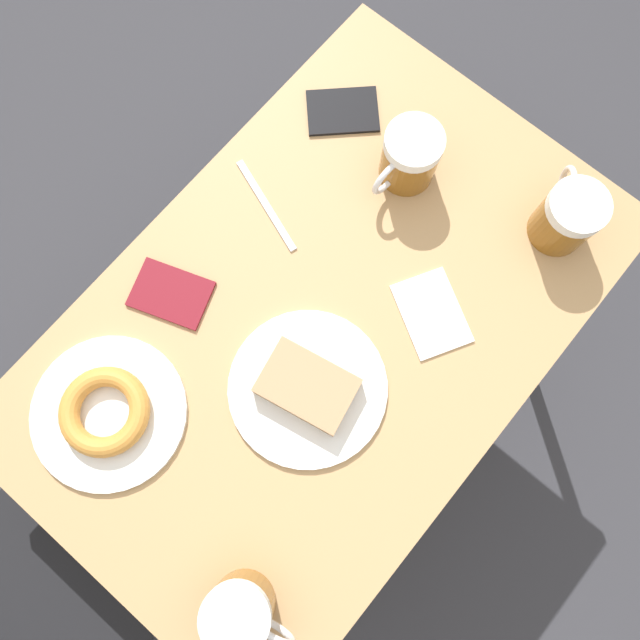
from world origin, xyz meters
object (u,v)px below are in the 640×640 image
at_px(plate_with_cake, 308,387).
at_px(fork, 266,205).
at_px(beer_mug_left, 567,216).
at_px(passport_near_edge, 171,294).
at_px(beer_mug_center, 241,612).
at_px(napkin_folded, 432,313).
at_px(plate_with_donut, 107,412).
at_px(passport_far_edge, 343,111).
at_px(beer_mug_right, 409,157).

relative_size(plate_with_cake, fork, 1.40).
bearing_deg(plate_with_cake, beer_mug_left, -106.89).
bearing_deg(passport_near_edge, beer_mug_center, 146.11).
relative_size(beer_mug_center, passport_near_edge, 0.92).
xyz_separation_m(napkin_folded, passport_near_edge, (0.35, 0.25, 0.00)).
distance_m(plate_with_donut, passport_near_edge, 0.21).
bearing_deg(beer_mug_center, beer_mug_left, -90.59).
xyz_separation_m(fork, passport_far_edge, (0.01, -0.22, 0.00)).
xyz_separation_m(plate_with_donut, passport_near_edge, (0.06, -0.21, -0.01)).
relative_size(napkin_folded, passport_far_edge, 1.08).
xyz_separation_m(plate_with_donut, napkin_folded, (-0.29, -0.46, -0.01)).
xyz_separation_m(plate_with_cake, fork, (0.26, -0.19, -0.01)).
bearing_deg(beer_mug_center, beer_mug_right, -70.17).
bearing_deg(beer_mug_left, napkin_folded, 74.64).
relative_size(plate_with_cake, beer_mug_right, 1.85).
bearing_deg(plate_with_donut, beer_mug_left, -116.89).
xyz_separation_m(beer_mug_center, passport_near_edge, (0.41, -0.28, -0.05)).
distance_m(beer_mug_right, napkin_folded, 0.26).
height_order(plate_with_cake, napkin_folded, plate_with_cake).
height_order(beer_mug_center, passport_far_edge, beer_mug_center).
xyz_separation_m(plate_with_donut, passport_far_edge, (0.06, -0.65, -0.01)).
height_order(plate_with_donut, napkin_folded, plate_with_donut).
xyz_separation_m(plate_with_donut, beer_mug_left, (-0.36, -0.71, 0.04)).
bearing_deg(napkin_folded, plate_with_donut, 57.58).
relative_size(plate_with_donut, beer_mug_left, 2.00).
distance_m(plate_with_cake, passport_far_edge, 0.50).
distance_m(plate_with_donut, napkin_folded, 0.54).
height_order(plate_with_donut, fork, plate_with_donut).
height_order(beer_mug_right, passport_near_edge, beer_mug_right).
bearing_deg(beer_mug_center, plate_with_cake, -65.69).
bearing_deg(plate_with_cake, fork, -36.81).
relative_size(beer_mug_left, passport_far_edge, 0.82).
relative_size(plate_with_cake, plate_with_donut, 1.03).
distance_m(plate_with_donut, fork, 0.43).
distance_m(plate_with_cake, napkin_folded, 0.24).
height_order(plate_with_cake, beer_mug_left, beer_mug_left).
bearing_deg(beer_mug_right, napkin_folded, 138.28).
bearing_deg(passport_far_edge, plate_with_cake, 123.23).
height_order(plate_with_donut, passport_near_edge, plate_with_donut).
height_order(beer_mug_right, fork, beer_mug_right).
xyz_separation_m(plate_with_donut, beer_mug_center, (-0.35, 0.07, 0.04)).
distance_m(beer_mug_left, napkin_folded, 0.27).
xyz_separation_m(beer_mug_right, napkin_folded, (-0.19, 0.17, -0.05)).
bearing_deg(passport_near_edge, beer_mug_left, -129.75).
bearing_deg(passport_far_edge, beer_mug_right, 172.65).
distance_m(passport_near_edge, passport_far_edge, 0.44).
xyz_separation_m(passport_near_edge, passport_far_edge, (-0.00, -0.44, 0.00)).
relative_size(beer_mug_center, beer_mug_right, 0.99).
distance_m(beer_mug_right, passport_far_edge, 0.17).
relative_size(beer_mug_right, passport_far_edge, 0.91).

